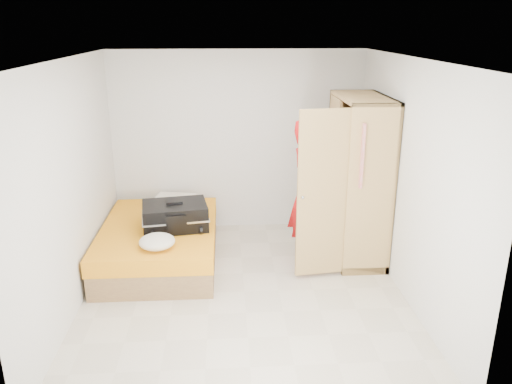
{
  "coord_description": "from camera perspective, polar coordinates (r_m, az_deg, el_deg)",
  "views": [
    {
      "loc": [
        -0.18,
        -5.06,
        2.93
      ],
      "look_at": [
        0.17,
        0.62,
        1.0
      ],
      "focal_mm": 35.0,
      "sensor_mm": 36.0,
      "label": 1
    }
  ],
  "objects": [
    {
      "name": "person",
      "position": [
        6.13,
        5.98,
        -0.29
      ],
      "size": [
        0.57,
        0.76,
        1.89
      ],
      "primitive_type": "imported",
      "rotation": [
        0.0,
        0.0,
        1.76
      ],
      "color": "red",
      "rests_on": "ground"
    },
    {
      "name": "round_cushion",
      "position": [
        5.8,
        -11.24,
        -5.58
      ],
      "size": [
        0.41,
        0.41,
        0.16
      ],
      "primitive_type": "ellipsoid",
      "color": "silver",
      "rests_on": "bed"
    },
    {
      "name": "bed",
      "position": [
        6.56,
        -10.93,
        -5.73
      ],
      "size": [
        1.42,
        2.02,
        0.5
      ],
      "color": "olive",
      "rests_on": "ground"
    },
    {
      "name": "room",
      "position": [
        5.32,
        -1.46,
        0.88
      ],
      "size": [
        4.0,
        4.02,
        2.6
      ],
      "color": "beige",
      "rests_on": "ground"
    },
    {
      "name": "wardrobe",
      "position": [
        6.44,
        11.29,
        0.88
      ],
      "size": [
        1.17,
        1.25,
        2.1
      ],
      "color": "tan",
      "rests_on": "ground"
    },
    {
      "name": "pillow",
      "position": [
        7.22,
        -9.1,
        -0.77
      ],
      "size": [
        0.59,
        0.38,
        0.1
      ],
      "primitive_type": "cube",
      "rotation": [
        0.0,
        0.0,
        -0.2
      ],
      "color": "silver",
      "rests_on": "bed"
    },
    {
      "name": "suitcase",
      "position": [
        6.3,
        -9.23,
        -2.7
      ],
      "size": [
        0.88,
        0.7,
        0.34
      ],
      "rotation": [
        0.0,
        0.0,
        0.15
      ],
      "color": "black",
      "rests_on": "bed"
    }
  ]
}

